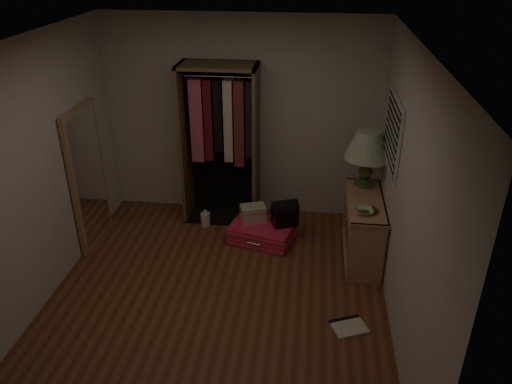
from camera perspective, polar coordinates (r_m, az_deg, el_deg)
ground at (r=5.33m, az=-4.52°, el=-12.19°), size 4.00×4.00×0.00m
room_walls at (r=4.56m, az=-4.17°, el=2.82°), size 3.52×4.02×2.60m
console_bookshelf at (r=5.92m, az=12.10°, el=-3.76°), size 0.42×1.12×0.75m
open_wardrobe at (r=6.30m, az=-3.91°, el=6.85°), size 0.95×0.50×2.05m
floor_mirror at (r=6.20m, az=-18.65°, el=1.63°), size 0.06×0.80×1.70m
pink_suitcase at (r=6.18m, az=0.68°, el=-4.66°), size 0.87×0.72×0.23m
train_case at (r=6.15m, az=-0.33°, el=-2.45°), size 0.36×0.30×0.22m
black_bag at (r=6.05m, az=3.33°, el=-2.33°), size 0.35×0.29×0.33m
table_lamp at (r=5.86m, az=12.70°, el=5.15°), size 0.64×0.64×0.67m
brass_tray at (r=5.48m, az=12.72°, el=-2.10°), size 0.23×0.23×0.01m
ceramic_bowl at (r=5.43m, az=12.26°, el=-2.16°), size 0.21×0.21×0.05m
white_jug at (r=6.55m, az=-5.79°, el=-3.09°), size 0.15×0.15×0.22m
floor_book at (r=5.08m, az=10.47°, el=-14.80°), size 0.40×0.36×0.03m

